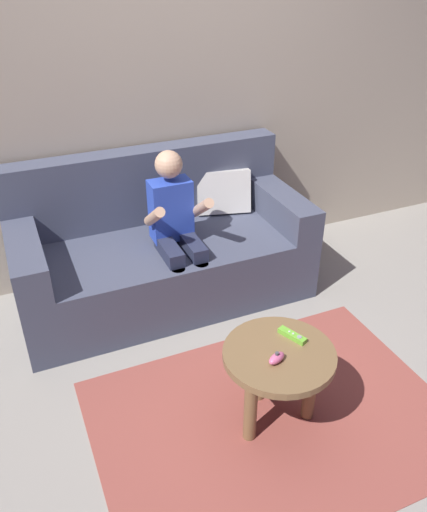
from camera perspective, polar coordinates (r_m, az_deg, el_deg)
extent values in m
plane|color=#9E998E|center=(2.70, 6.98, -15.71)|extent=(10.18, 10.18, 0.00)
cube|color=#B2A38E|center=(3.33, -5.33, 18.72)|extent=(5.09, 0.05, 2.50)
cube|color=#474C60|center=(3.28, -5.38, -1.41)|extent=(1.77, 0.80, 0.40)
cube|color=#474C60|center=(3.35, -7.52, 7.71)|extent=(1.77, 0.16, 0.48)
cube|color=#474C60|center=(3.02, -20.04, 0.28)|extent=(0.18, 0.80, 0.20)
cube|color=#474C60|center=(3.42, 7.11, 5.72)|extent=(0.18, 0.80, 0.20)
cube|color=silver|center=(3.48, 1.04, 7.14)|extent=(0.39, 0.26, 0.30)
cylinder|color=#282D47|center=(3.01, -3.76, -4.70)|extent=(0.08, 0.08, 0.40)
cylinder|color=#282D47|center=(3.05, -1.27, -4.09)|extent=(0.08, 0.08, 0.40)
cube|color=#282D47|center=(3.00, -4.89, 0.56)|extent=(0.09, 0.30, 0.09)
cube|color=#282D47|center=(3.04, -2.39, 1.10)|extent=(0.09, 0.30, 0.09)
cube|color=blue|center=(3.05, -4.71, 5.08)|extent=(0.24, 0.14, 0.36)
cylinder|color=#DBAA87|center=(2.88, -6.52, 4.31)|extent=(0.06, 0.26, 0.21)
cylinder|color=#DBAA87|center=(2.97, -1.33, 5.31)|extent=(0.06, 0.26, 0.21)
sphere|color=#DBAA87|center=(2.94, -4.95, 9.99)|extent=(0.16, 0.16, 0.16)
cylinder|color=brown|center=(2.34, 7.22, -10.72)|extent=(0.50, 0.50, 0.04)
cylinder|color=brown|center=(2.41, 4.10, -16.21)|extent=(0.06, 0.06, 0.39)
cylinder|color=brown|center=(2.53, 10.60, -13.92)|extent=(0.06, 0.06, 0.39)
cylinder|color=brown|center=(2.58, 5.17, -12.14)|extent=(0.06, 0.06, 0.39)
cube|color=#9E4C42|center=(2.63, 6.62, -17.28)|extent=(1.68, 1.23, 0.01)
cube|color=#72C638|center=(2.41, 8.64, -8.62)|extent=(0.09, 0.14, 0.02)
cylinder|color=#99999E|center=(2.38, 9.42, -8.76)|extent=(0.02, 0.02, 0.00)
cylinder|color=silver|center=(2.40, 8.74, -8.41)|extent=(0.01, 0.01, 0.00)
cylinder|color=silver|center=(2.40, 8.33, -8.20)|extent=(0.01, 0.01, 0.00)
ellipsoid|color=pink|center=(2.27, 6.95, -11.08)|extent=(0.10, 0.07, 0.04)
cylinder|color=#4C4C51|center=(2.25, 6.99, -10.59)|extent=(0.02, 0.02, 0.01)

